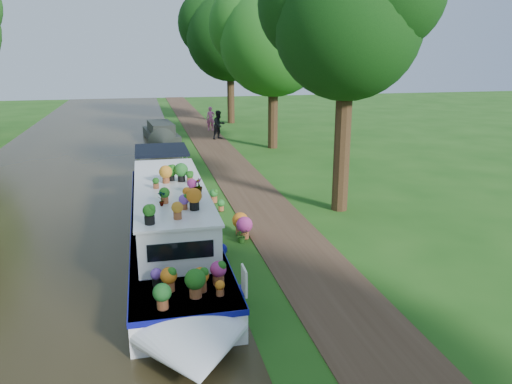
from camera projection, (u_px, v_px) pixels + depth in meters
The scene contains 11 objects.
ground at pixel (254, 250), 14.18m from camera, with size 100.00×100.00×0.00m, color #1C4C13.
canal_water at pixel (28, 269), 12.89m from camera, with size 10.00×100.00×0.02m, color black.
towpath at pixel (294, 246), 14.43m from camera, with size 2.20×100.00×0.03m, color #432E1F.
plant_boat at pixel (171, 222), 13.94m from camera, with size 2.29×13.52×2.26m.
tree_near_overhang at pixel (347, 14), 16.08m from camera, with size 5.52×5.28×8.99m.
tree_near_mid at pixel (273, 33), 27.54m from camera, with size 6.90×6.60×9.40m.
tree_near_far at pixel (229, 29), 37.60m from camera, with size 7.59×7.26×10.30m.
second_boat at pixel (161, 133), 31.41m from camera, with size 2.23×6.13×1.16m.
pedestrian_pink at pixel (211, 119), 35.28m from camera, with size 0.61×0.40×1.67m, color #D35783.
pedestrian_dark at pixel (219, 125), 31.77m from camera, with size 0.88×0.69×1.82m, color black.
verge_plant at pixel (242, 236), 14.70m from camera, with size 0.37×0.32×0.41m, color #2B5E1C.
Camera 1 is at (-2.88, -12.88, 5.44)m, focal length 35.00 mm.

